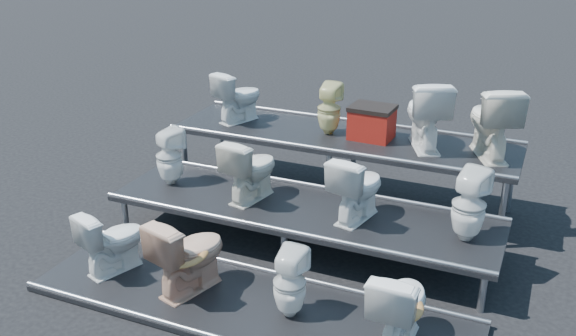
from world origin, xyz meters
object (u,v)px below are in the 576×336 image
at_px(toilet_11, 492,121).
at_px(toilet_1, 189,253).
at_px(toilet_4, 169,156).
at_px(toilet_10, 426,113).
at_px(toilet_2, 290,283).
at_px(toilet_3, 400,305).
at_px(toilet_0, 113,240).
at_px(toilet_7, 469,205).
at_px(toilet_9, 329,109).
at_px(red_crate, 372,124).
at_px(toilet_5, 251,169).
at_px(toilet_8, 238,96).
at_px(toilet_6, 357,187).

bearing_deg(toilet_11, toilet_1, 23.47).
xyz_separation_m(toilet_4, toilet_10, (2.64, 1.30, 0.47)).
height_order(toilet_2, toilet_3, toilet_3).
distance_m(toilet_0, toilet_7, 3.50).
xyz_separation_m(toilet_1, toilet_9, (0.43, 2.60, 0.73)).
bearing_deg(toilet_1, toilet_9, -82.93).
distance_m(toilet_0, toilet_1, 0.89).
height_order(toilet_7, red_crate, red_crate).
distance_m(toilet_5, toilet_11, 2.70).
height_order(toilet_2, toilet_8, toilet_8).
relative_size(toilet_6, toilet_10, 0.86).
bearing_deg(toilet_3, toilet_2, 1.91).
relative_size(toilet_1, toilet_9, 1.23).
bearing_deg(toilet_11, toilet_2, 38.81).
distance_m(toilet_4, toilet_11, 3.64).
relative_size(toilet_1, toilet_5, 1.10).
bearing_deg(red_crate, toilet_1, -107.46).
xyz_separation_m(toilet_5, toilet_11, (2.32, 1.30, 0.46)).
height_order(toilet_6, toilet_9, toilet_9).
distance_m(toilet_3, toilet_5, 2.42).
bearing_deg(toilet_4, toilet_10, -129.34).
bearing_deg(toilet_1, toilet_10, -105.15).
relative_size(toilet_1, toilet_11, 0.94).
height_order(toilet_1, toilet_6, toilet_6).
relative_size(toilet_5, toilet_8, 1.08).
distance_m(toilet_4, toilet_9, 2.00).
distance_m(toilet_5, toilet_7, 2.33).
height_order(toilet_4, red_crate, red_crate).
height_order(toilet_1, toilet_2, toilet_1).
bearing_deg(toilet_10, toilet_11, 155.85).
relative_size(toilet_5, toilet_11, 0.86).
height_order(toilet_2, toilet_7, toilet_7).
distance_m(toilet_1, toilet_11, 3.59).
height_order(toilet_3, toilet_6, toilet_6).
distance_m(toilet_0, toilet_9, 3.02).
height_order(toilet_2, toilet_5, toilet_5).
distance_m(toilet_2, toilet_3, 0.99).
bearing_deg(toilet_5, toilet_1, 100.76).
distance_m(toilet_3, toilet_10, 2.76).
bearing_deg(toilet_2, toilet_6, -95.89).
bearing_deg(toilet_7, toilet_9, -19.69).
distance_m(toilet_4, toilet_10, 2.98).
bearing_deg(toilet_2, toilet_9, -74.63).
distance_m(toilet_1, toilet_6, 1.82).
height_order(toilet_1, toilet_8, toilet_8).
xyz_separation_m(toilet_9, toilet_10, (1.17, 0.00, 0.09)).
height_order(toilet_11, red_crate, toilet_11).
distance_m(toilet_9, toilet_10, 1.17).
height_order(toilet_0, toilet_5, toilet_5).
xyz_separation_m(toilet_1, toilet_5, (0.01, 1.30, 0.37)).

